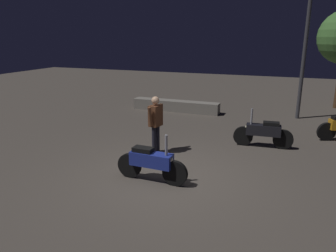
% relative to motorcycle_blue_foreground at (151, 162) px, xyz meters
% --- Properties ---
extents(ground_plane, '(40.00, 40.00, 0.00)m').
position_rel_motorcycle_blue_foreground_xyz_m(ground_plane, '(0.26, 0.35, -0.44)').
color(ground_plane, '#4C443D').
extents(motorcycle_blue_foreground, '(1.66, 0.33, 1.11)m').
position_rel_motorcycle_blue_foreground_xyz_m(motorcycle_blue_foreground, '(0.00, 0.00, 0.00)').
color(motorcycle_blue_foreground, black).
rests_on(motorcycle_blue_foreground, ground_plane).
extents(motorcycle_black_parked_left, '(1.66, 0.37, 1.11)m').
position_rel_motorcycle_blue_foreground_xyz_m(motorcycle_black_parked_left, '(2.07, 3.20, 0.00)').
color(motorcycle_black_parked_left, black).
rests_on(motorcycle_black_parked_left, ground_plane).
extents(person_rider_beside, '(0.31, 0.66, 1.56)m').
position_rel_motorcycle_blue_foreground_xyz_m(person_rider_beside, '(-0.62, 1.70, 0.48)').
color(person_rider_beside, black).
rests_on(person_rider_beside, ground_plane).
extents(streetlamp_near, '(0.36, 0.36, 5.26)m').
position_rel_motorcycle_blue_foreground_xyz_m(streetlamp_near, '(3.01, 7.12, 2.88)').
color(streetlamp_near, '#38383D').
rests_on(streetlamp_near, ground_plane).
extents(planter_wall_low, '(3.71, 0.50, 0.45)m').
position_rel_motorcycle_blue_foreground_xyz_m(planter_wall_low, '(-1.80, 6.58, -0.21)').
color(planter_wall_low, gray).
rests_on(planter_wall_low, ground_plane).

